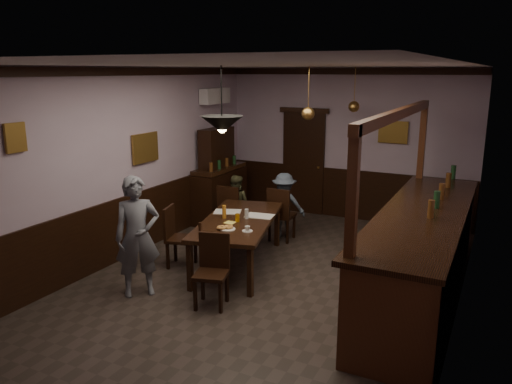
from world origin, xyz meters
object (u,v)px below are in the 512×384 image
Objects in this scene: chair_near at (213,267)px; bar_counter at (422,252)px; chair_far_left at (231,209)px; person_standing at (137,237)px; pendant_iron at (222,124)px; pendant_brass_far at (354,107)px; person_seated_right at (284,205)px; coffee_cup at (247,229)px; chair_far_right at (280,212)px; pendant_brass_mid at (308,114)px; person_seated_left at (236,204)px; sideboard at (219,183)px; chair_side at (176,234)px; dining_table at (238,223)px; soda_can at (237,218)px.

bar_counter is (2.33, 1.44, 0.11)m from chair_near.
person_standing is at bearing 87.79° from chair_far_left.
person_standing is 1.91× the size of pendant_iron.
person_seated_right is at bearing -132.31° from pendant_brass_far.
coffee_cup is at bearing -4.58° from person_standing.
pendant_brass_mid is at bearing 139.74° from chair_far_right.
person_seated_left is 1.35× the size of pendant_brass_mid.
sideboard is at bearing -52.71° from chair_far_left.
sideboard reaches higher than chair_side.
chair_near is 0.57× the size of person_standing.
dining_table is at bearing -176.55° from bar_counter.
sideboard is (-1.96, 2.51, -0.06)m from coffee_cup.
pendant_brass_mid reaches higher than sideboard.
dining_table is 0.54× the size of bar_counter.
coffee_cup is 0.10× the size of pendant_brass_far.
soda_can is 2.67m from sideboard.
person_seated_right is at bearing 79.49° from chair_near.
bar_counter is (2.61, -1.45, 0.04)m from person_seated_right.
bar_counter reaches higher than person_seated_right.
pendant_brass_far is (0.77, 3.39, 0.04)m from pendant_iron.
chair_far_right is 1.49m from soda_can.
soda_can is (0.87, -1.51, 0.26)m from person_seated_left.
dining_table is 1.29× the size of sideboard.
soda_can is 0.03× the size of bar_counter.
bar_counter is (2.66, 0.16, -0.06)m from dining_table.
sideboard is (-0.78, 0.90, 0.21)m from chair_far_left.
bar_counter is 2.61m from pendant_brass_mid.
sideboard is at bearing 152.90° from pendant_brass_mid.
pendant_brass_mid is (1.59, -0.56, 1.75)m from person_seated_left.
sideboard is (-0.72, 0.63, 0.19)m from person_seated_left.
person_standing reaches higher than soda_can.
chair_far_left is (-0.77, 1.12, -0.16)m from dining_table.
coffee_cup is 0.02× the size of bar_counter.
pendant_iron is at bearing 110.71° from person_seated_left.
chair_near is at bearing 92.05° from chair_far_right.
chair_far_left is at bearing 117.06° from pendant_iron.
chair_far_right reaches higher than chair_near.
pendant_brass_far is (0.92, 1.01, 1.71)m from person_seated_right.
coffee_cup is 1.50m from pendant_iron.
pendant_iron reaches higher than person_seated_right.
pendant_brass_far reaches higher than chair_near.
dining_table is at bearing 120.93° from chair_far_left.
dining_table is 1.47× the size of person_standing.
pendant_brass_far is (1.81, 3.05, 1.78)m from chair_side.
chair_near is at bearing 108.73° from person_seated_left.
person_standing is 4.66m from pendant_brass_far.
chair_far_right is at bearing -123.99° from pendant_brass_far.
soda_can is (0.00, -1.73, 0.23)m from person_seated_right.
chair_near is 2.91m from person_seated_right.
person_seated_right is (0.05, 1.61, -0.10)m from dining_table.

